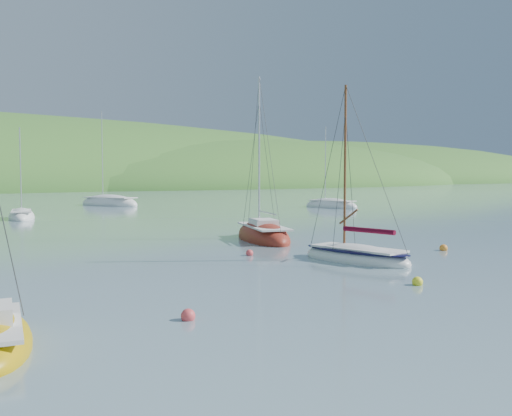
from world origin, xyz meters
TOP-DOWN VIEW (x-y plane):
  - ground at (0.00, 0.00)m, footprint 700.00×700.00m
  - daysailer_white at (5.75, 6.63)m, footprint 3.08×6.22m
  - sloop_red at (7.12, 16.33)m, footprint 5.04×8.12m
  - distant_sloop_a at (-1.56, 43.16)m, footprint 3.73×6.90m
  - distant_sloop_b at (13.10, 59.81)m, footprint 6.96×10.05m
  - distant_sloop_d at (34.10, 39.64)m, footprint 4.02×8.03m
  - mooring_buoys at (-0.57, 6.71)m, footprint 23.34×10.76m

SIDE VIEW (x-z plane):
  - ground at x=0.00m, z-range 0.00..0.00m
  - mooring_buoys at x=-0.57m, z-range -0.13..0.37m
  - distant_sloop_a at x=-1.56m, z-range -4.51..4.84m
  - distant_sloop_d at x=34.10m, z-range -5.29..5.66m
  - daysailer_white at x=5.75m, z-range -4.36..4.79m
  - sloop_red at x=7.12m, z-range -5.47..5.90m
  - distant_sloop_b at x=13.10m, z-range -6.57..7.00m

